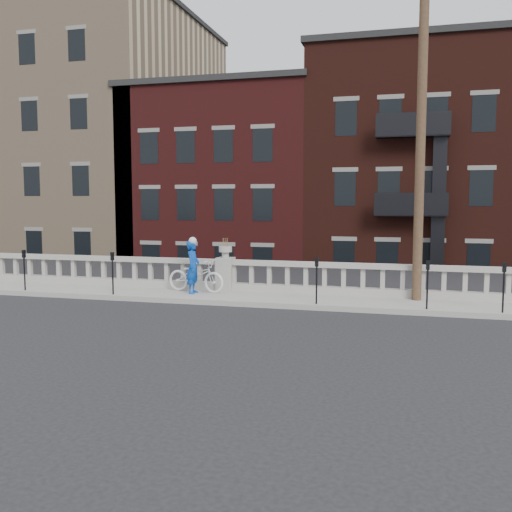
# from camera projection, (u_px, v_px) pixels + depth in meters

# --- Properties ---
(ground) EXTENTS (120.00, 120.00, 0.00)m
(ground) POSITION_uv_depth(u_px,v_px,m) (181.00, 317.00, 15.44)
(ground) COLOR black
(ground) RESTS_ON ground
(sidewalk) EXTENTS (32.00, 2.20, 0.15)m
(sidewalk) POSITION_uv_depth(u_px,v_px,m) (216.00, 297.00, 18.32)
(sidewalk) COLOR gray
(sidewalk) RESTS_ON ground
(balustrade) EXTENTS (28.00, 0.34, 1.03)m
(balustrade) POSITION_uv_depth(u_px,v_px,m) (226.00, 276.00, 19.18)
(balustrade) COLOR gray
(balustrade) RESTS_ON sidewalk
(planter_pedestal) EXTENTS (0.55, 0.55, 1.76)m
(planter_pedestal) POSITION_uv_depth(u_px,v_px,m) (225.00, 270.00, 19.16)
(planter_pedestal) COLOR gray
(planter_pedestal) RESTS_ON sidewalk
(lower_level) EXTENTS (80.00, 44.00, 20.80)m
(lower_level) POSITION_uv_depth(u_px,v_px,m) (324.00, 209.00, 37.20)
(lower_level) COLOR #605E59
(lower_level) RESTS_ON ground
(utility_pole) EXTENTS (1.60, 0.28, 10.00)m
(utility_pole) POSITION_uv_depth(u_px,v_px,m) (421.00, 130.00, 16.81)
(utility_pole) COLOR #422D1E
(utility_pole) RESTS_ON sidewalk
(parking_meter_a) EXTENTS (0.10, 0.09, 1.36)m
(parking_meter_a) POSITION_uv_depth(u_px,v_px,m) (24.00, 265.00, 19.07)
(parking_meter_a) COLOR black
(parking_meter_a) RESTS_ON sidewalk
(parking_meter_b) EXTENTS (0.10, 0.09, 1.36)m
(parking_meter_b) POSITION_uv_depth(u_px,v_px,m) (113.00, 268.00, 18.23)
(parking_meter_b) COLOR black
(parking_meter_b) RESTS_ON sidewalk
(parking_meter_c) EXTENTS (0.10, 0.09, 1.36)m
(parking_meter_c) POSITION_uv_depth(u_px,v_px,m) (317.00, 275.00, 16.55)
(parking_meter_c) COLOR black
(parking_meter_c) RESTS_ON sidewalk
(parking_meter_d) EXTENTS (0.10, 0.09, 1.36)m
(parking_meter_d) POSITION_uv_depth(u_px,v_px,m) (428.00, 279.00, 15.76)
(parking_meter_d) COLOR black
(parking_meter_d) RESTS_ON sidewalk
(parking_meter_e) EXTENTS (0.10, 0.09, 1.36)m
(parking_meter_e) POSITION_uv_depth(u_px,v_px,m) (504.00, 282.00, 15.26)
(parking_meter_e) COLOR black
(parking_meter_e) RESTS_ON sidewalk
(bicycle) EXTENTS (2.13, 1.03, 1.07)m
(bicycle) POSITION_uv_depth(u_px,v_px,m) (196.00, 276.00, 18.80)
(bicycle) COLOR silver
(bicycle) RESTS_ON sidewalk
(cyclist) EXTENTS (0.44, 0.64, 1.72)m
(cyclist) POSITION_uv_depth(u_px,v_px,m) (193.00, 267.00, 18.46)
(cyclist) COLOR #0B40A9
(cyclist) RESTS_ON sidewalk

